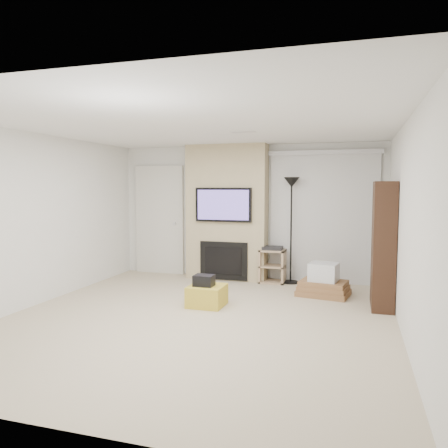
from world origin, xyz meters
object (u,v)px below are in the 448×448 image
(box_stack, at_px, (324,283))
(ottoman, at_px, (207,296))
(floor_lamp, at_px, (291,200))
(av_stand, at_px, (272,264))
(bookshelf, at_px, (383,245))

(box_stack, bearing_deg, ottoman, -144.81)
(floor_lamp, bearing_deg, ottoman, -116.79)
(av_stand, xyz_separation_m, bookshelf, (1.80, -1.15, 0.55))
(floor_lamp, bearing_deg, box_stack, -50.11)
(av_stand, height_order, bookshelf, bookshelf)
(av_stand, bearing_deg, box_stack, -36.47)
(ottoman, xyz_separation_m, floor_lamp, (0.94, 1.87, 1.34))
(floor_lamp, xyz_separation_m, av_stand, (-0.32, -0.05, -1.15))
(ottoman, distance_m, bookshelf, 2.63)
(av_stand, bearing_deg, ottoman, -108.99)
(ottoman, distance_m, floor_lamp, 2.49)
(floor_lamp, height_order, av_stand, floor_lamp)
(ottoman, distance_m, box_stack, 1.93)
(av_stand, bearing_deg, floor_lamp, 9.51)
(floor_lamp, height_order, box_stack, floor_lamp)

